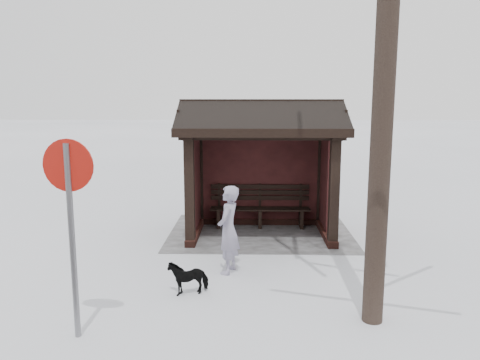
{
  "coord_description": "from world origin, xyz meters",
  "views": [
    {
      "loc": [
        0.22,
        10.42,
        3.09
      ],
      "look_at": [
        0.45,
        0.8,
        1.42
      ],
      "focal_mm": 35.0,
      "sensor_mm": 36.0,
      "label": 1
    }
  ],
  "objects_px": {
    "pedestrian": "(228,230)",
    "road_sign": "(70,199)",
    "dog": "(188,277)",
    "bus_shelter": "(261,141)"
  },
  "relations": [
    {
      "from": "dog",
      "to": "road_sign",
      "type": "relative_size",
      "value": 0.24
    },
    {
      "from": "pedestrian",
      "to": "dog",
      "type": "height_order",
      "value": "pedestrian"
    },
    {
      "from": "pedestrian",
      "to": "road_sign",
      "type": "height_order",
      "value": "road_sign"
    },
    {
      "from": "road_sign",
      "to": "pedestrian",
      "type": "bearing_deg",
      "value": -121.85
    },
    {
      "from": "bus_shelter",
      "to": "dog",
      "type": "relative_size",
      "value": 5.7
    },
    {
      "from": "pedestrian",
      "to": "road_sign",
      "type": "distance_m",
      "value": 3.19
    },
    {
      "from": "bus_shelter",
      "to": "dog",
      "type": "distance_m",
      "value": 4.12
    },
    {
      "from": "pedestrian",
      "to": "dog",
      "type": "xyz_separation_m",
      "value": [
        0.61,
        0.91,
        -0.53
      ]
    },
    {
      "from": "dog",
      "to": "pedestrian",
      "type": "bearing_deg",
      "value": 126.57
    },
    {
      "from": "pedestrian",
      "to": "road_sign",
      "type": "relative_size",
      "value": 0.61
    }
  ]
}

